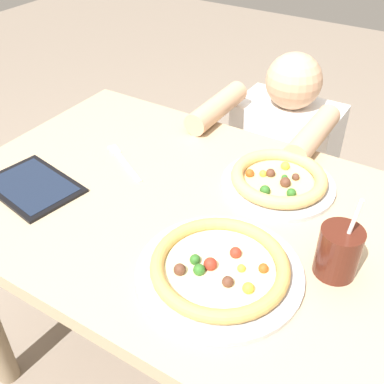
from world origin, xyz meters
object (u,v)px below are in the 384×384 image
(pizza_near, at_px, (220,268))
(diner_seated, at_px, (279,180))
(fork, at_px, (123,161))
(tablet, at_px, (33,186))
(drink_cup_colored, at_px, (338,252))
(pizza_far, at_px, (278,180))

(pizza_near, distance_m, diner_seated, 0.89)
(fork, xyz_separation_m, tablet, (-0.12, -0.22, 0.00))
(pizza_near, xyz_separation_m, tablet, (-0.55, 0.01, -0.01))
(pizza_near, xyz_separation_m, diner_seated, (-0.18, 0.81, -0.34))
(pizza_near, relative_size, diner_seated, 0.37)
(tablet, bearing_deg, drink_cup_colored, 9.60)
(drink_cup_colored, relative_size, tablet, 0.73)
(tablet, bearing_deg, pizza_far, 32.49)
(pizza_far, bearing_deg, drink_cup_colored, -44.18)
(pizza_far, bearing_deg, pizza_near, -86.30)
(fork, bearing_deg, pizza_far, 16.27)
(pizza_far, relative_size, drink_cup_colored, 1.49)
(fork, bearing_deg, drink_cup_colored, -8.31)
(pizza_far, bearing_deg, tablet, -147.51)
(diner_seated, bearing_deg, pizza_far, -71.11)
(pizza_near, bearing_deg, tablet, 179.18)
(pizza_far, distance_m, fork, 0.43)
(tablet, relative_size, diner_seated, 0.29)
(tablet, bearing_deg, fork, 61.12)
(fork, height_order, diner_seated, diner_seated)
(drink_cup_colored, bearing_deg, tablet, -170.40)
(pizza_near, distance_m, pizza_far, 0.34)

